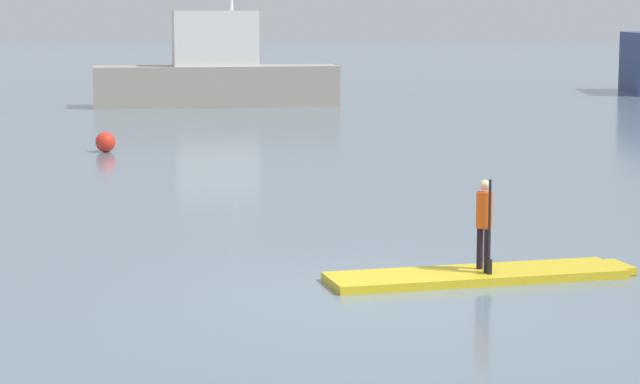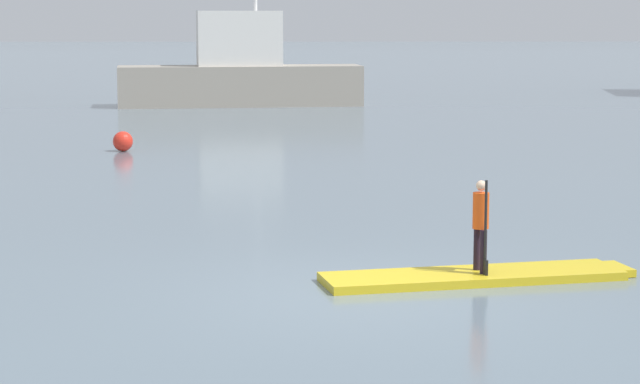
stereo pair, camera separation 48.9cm
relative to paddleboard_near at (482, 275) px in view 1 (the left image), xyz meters
name	(u,v)px [view 1 (the left image)]	position (x,y,z in m)	size (l,w,h in m)	color
ground_plane	(366,296)	(-1.44, -0.81, -0.05)	(240.00, 240.00, 0.00)	slate
paddleboard_near	(482,275)	(0.00, 0.00, 0.00)	(3.80, 1.58, 0.10)	gold
paddler_child_solo	(484,220)	(0.02, -0.01, 0.66)	(0.23, 0.38, 1.11)	black
fishing_boat_green_midground	(216,72)	(-4.11, 27.54, 1.07)	(8.27, 2.84, 6.43)	#9E9384
mooring_buoy_far	(105,142)	(-6.11, 13.78, 0.18)	(0.45, 0.45, 0.45)	red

